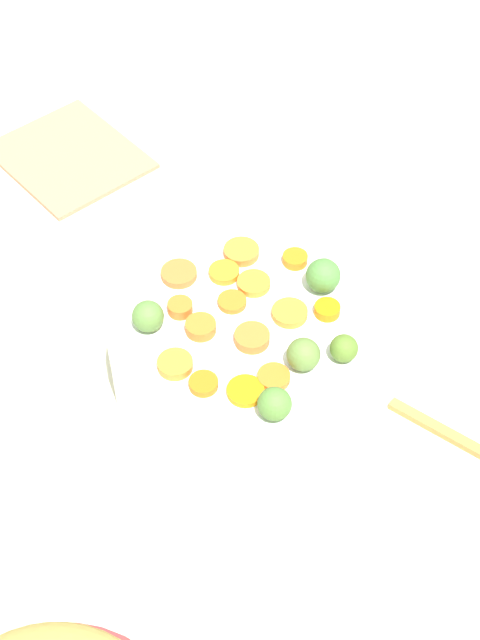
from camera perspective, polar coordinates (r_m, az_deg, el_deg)
The scene contains 23 objects.
tabletop at distance 1.08m, azimuth -0.17°, elevation -0.81°, with size 2.40×2.40×0.02m, color beige.
serving_bowl_carrots at distance 1.00m, azimuth 0.00°, elevation -1.85°, with size 0.27×0.27×0.08m, color white.
carrot_slice_0 at distance 1.03m, azimuth 0.08°, elevation 4.08°, with size 0.04×0.04×0.01m, color orange.
carrot_slice_1 at distance 0.98m, azimuth -3.59°, elevation 0.74°, with size 0.03×0.03×0.01m, color orange.
carrot_slice_2 at distance 1.01m, azimuth -3.66°, elevation 2.77°, with size 0.04×0.04×0.01m, color orange.
carrot_slice_3 at distance 1.01m, azimuth -0.91°, elevation 2.90°, with size 0.03×0.03×0.01m, color orange.
carrot_slice_4 at distance 0.96m, azimuth -2.33°, elevation -0.44°, with size 0.03×0.03×0.01m, color orange.
carrot_slice_5 at distance 0.95m, azimuth 0.72°, elevation -1.06°, with size 0.04×0.04×0.01m, color orange.
carrot_slice_6 at distance 1.03m, azimuth 3.30°, elevation 3.65°, with size 0.03×0.03×0.01m, color orange.
carrot_slice_7 at distance 0.98m, azimuth 5.22°, elevation 0.63°, with size 0.03×0.03×0.01m, color orange.
carrot_slice_8 at distance 0.92m, azimuth -2.19°, elevation -3.81°, with size 0.03×0.03×0.01m, color orange.
carrot_slice_9 at distance 1.01m, azimuth 0.93°, elevation 2.36°, with size 0.04×0.04×0.01m, color orange.
carrot_slice_10 at distance 0.92m, azimuth 2.02°, elevation -3.43°, with size 0.03×0.03×0.01m, color orange.
carrot_slice_11 at distance 0.93m, azimuth -3.82°, elevation -2.67°, with size 0.04×0.04×0.01m, color orange.
carrot_slice_12 at distance 0.91m, azimuth 0.32°, elevation -4.25°, with size 0.04×0.04×0.01m, color orange.
carrot_slice_13 at distance 0.98m, azimuth 2.97°, elevation 0.42°, with size 0.04×0.04×0.01m, color orange.
carrot_slice_14 at distance 0.99m, azimuth -0.48°, elevation 1.09°, with size 0.03×0.03×0.01m, color orange.
brussels_sprout_0 at distance 0.89m, azimuth 2.07°, elevation -5.01°, with size 0.03×0.03×0.03m, color #53873B.
brussels_sprout_1 at distance 0.93m, azimuth 3.80°, elevation -2.06°, with size 0.03×0.03×0.03m, color #5E803C.
brussels_sprout_2 at distance 0.99m, azimuth 4.97°, elevation 2.65°, with size 0.04×0.04×0.04m, color #4C863E.
brussels_sprout_3 at distance 0.94m, azimuth 6.21°, elevation -1.69°, with size 0.03×0.03×0.03m, color #557A2C.
brussels_sprout_4 at distance 0.96m, azimuth -5.50°, elevation 0.22°, with size 0.03×0.03×0.03m, color #57843E.
dish_towel at distance 1.30m, azimuth -10.13°, elevation 9.54°, with size 0.19×0.16×0.01m, color tan.
Camera 1 is at (0.32, -0.62, 0.83)m, focal length 53.75 mm.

